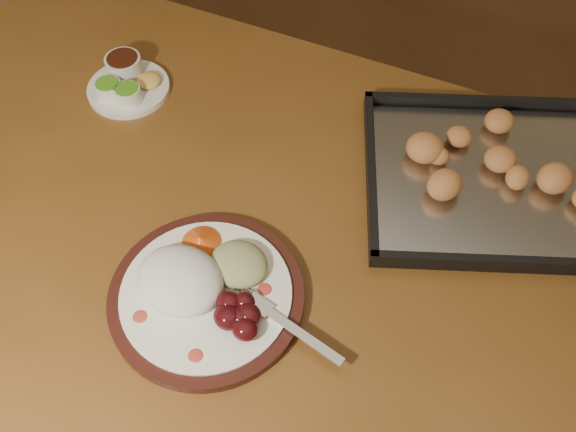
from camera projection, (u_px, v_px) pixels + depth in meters
The scene contains 5 objects.
ground at pixel (394, 371), 1.68m from camera, with size 4.00×4.00×0.00m, color brown.
dining_table at pixel (257, 255), 1.12m from camera, with size 1.63×1.15×0.75m.
dinner_plate at pixel (204, 289), 0.94m from camera, with size 0.37×0.29×0.07m.
condiment_saucer at pixel (126, 82), 1.21m from camera, with size 0.15×0.15×0.05m.
baking_tray at pixel (511, 178), 1.08m from camera, with size 0.60×0.56×0.05m.
Camera 1 is at (0.14, -0.69, 1.60)m, focal length 40.00 mm.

